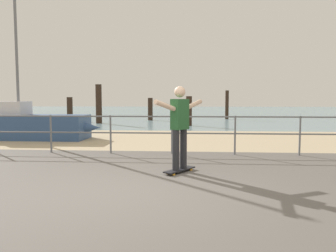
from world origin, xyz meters
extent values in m
cube|color=#605B56|center=(0.00, -1.00, 0.00)|extent=(24.00, 10.00, 0.04)
cube|color=tan|center=(0.00, 7.00, 0.00)|extent=(24.00, 6.00, 0.04)
cube|color=#75939E|center=(0.00, 35.00, 0.00)|extent=(72.00, 50.00, 0.04)
cylinder|color=slate|center=(-3.06, 3.60, 0.53)|extent=(0.05, 0.05, 1.05)
cylinder|color=slate|center=(-1.40, 3.60, 0.53)|extent=(0.05, 0.05, 1.05)
cylinder|color=slate|center=(0.27, 3.60, 0.53)|extent=(0.05, 0.05, 1.05)
cylinder|color=slate|center=(1.93, 3.60, 0.53)|extent=(0.05, 0.05, 1.05)
cylinder|color=slate|center=(3.59, 3.60, 0.53)|extent=(0.05, 0.05, 1.05)
cylinder|color=slate|center=(-0.57, 3.60, 1.02)|extent=(11.63, 0.04, 0.04)
cylinder|color=slate|center=(-0.57, 3.60, 0.58)|extent=(11.63, 0.04, 0.04)
cube|color=#335184|center=(-5.26, 6.52, 0.45)|extent=(4.41, 1.42, 0.90)
cone|color=#335184|center=(-3.06, 6.51, 0.45)|extent=(1.10, 0.77, 0.77)
cylinder|color=slate|center=(-5.56, 6.53, 3.39)|extent=(0.10, 0.10, 4.98)
cube|color=silver|center=(-5.86, 6.53, 1.15)|extent=(1.20, 0.91, 0.50)
cube|color=black|center=(0.55, 1.41, 0.07)|extent=(0.63, 0.76, 0.02)
cylinder|color=orange|center=(0.45, 1.14, 0.03)|extent=(0.06, 0.07, 0.06)
cylinder|color=orange|center=(0.32, 1.23, 0.03)|extent=(0.06, 0.07, 0.06)
cylinder|color=orange|center=(0.78, 1.59, 0.03)|extent=(0.06, 0.07, 0.06)
cylinder|color=orange|center=(0.65, 1.68, 0.03)|extent=(0.06, 0.07, 0.06)
cylinder|color=#26262B|center=(0.48, 1.31, 0.48)|extent=(0.14, 0.14, 0.80)
cylinder|color=#26262B|center=(0.62, 1.51, 0.48)|extent=(0.14, 0.14, 0.80)
cube|color=#26592D|center=(0.55, 1.41, 1.18)|extent=(0.37, 0.41, 0.60)
sphere|color=beige|center=(0.55, 1.41, 1.62)|extent=(0.22, 0.22, 0.22)
cylinder|color=beige|center=(0.29, 1.05, 1.36)|extent=(0.40, 0.50, 0.23)
cylinder|color=beige|center=(0.82, 1.77, 1.36)|extent=(0.40, 0.50, 0.23)
cylinder|color=#332319|center=(-7.58, 16.84, 0.81)|extent=(0.39, 0.39, 1.62)
cylinder|color=#332319|center=(-4.84, 14.41, 1.19)|extent=(0.37, 0.37, 2.37)
cylinder|color=#332319|center=(-2.11, 17.61, 0.79)|extent=(0.34, 0.34, 1.57)
cylinder|color=#332319|center=(0.63, 13.02, 0.82)|extent=(0.33, 0.33, 1.65)
cylinder|color=#332319|center=(3.37, 19.25, 1.06)|extent=(0.26, 0.26, 2.12)
camera|label=1|loc=(0.79, -5.02, 1.48)|focal=34.86mm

